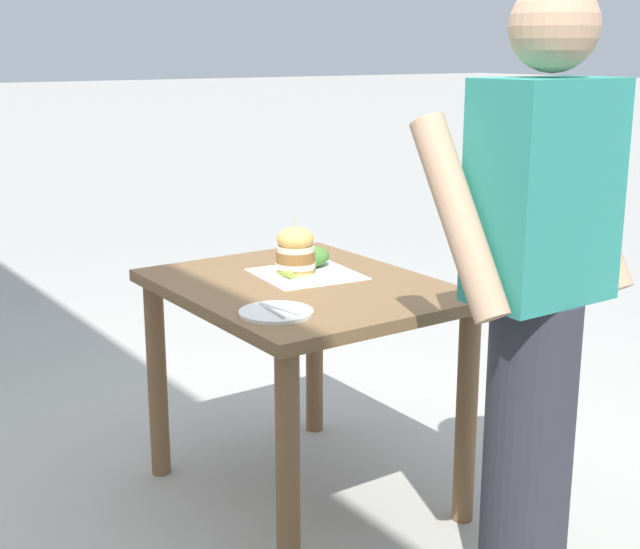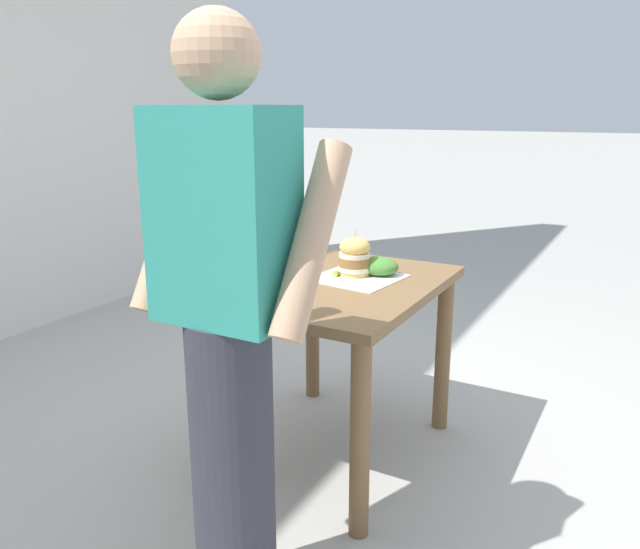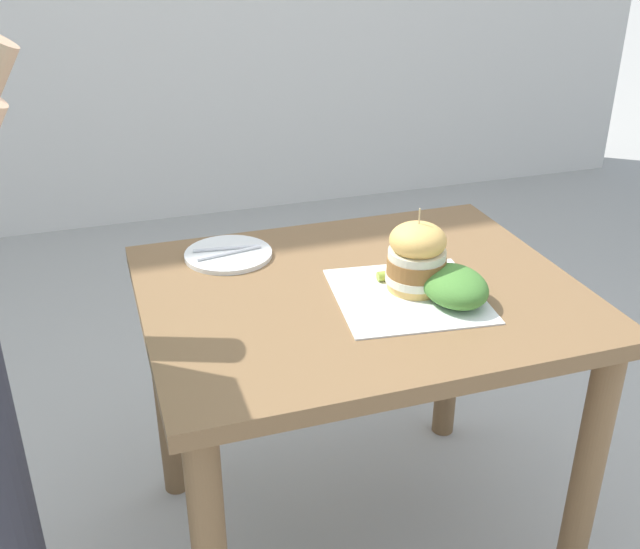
% 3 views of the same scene
% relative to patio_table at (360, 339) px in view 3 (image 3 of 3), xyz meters
% --- Properties ---
extents(ground_plane, '(80.00, 80.00, 0.00)m').
position_rel_patio_table_xyz_m(ground_plane, '(0.00, 0.00, -0.63)').
color(ground_plane, '#ADAAA3').
extents(patio_table, '(0.81, 1.00, 0.77)m').
position_rel_patio_table_xyz_m(patio_table, '(0.00, 0.00, 0.00)').
color(patio_table, brown).
rests_on(patio_table, ground).
extents(serving_paper, '(0.36, 0.36, 0.00)m').
position_rel_patio_table_xyz_m(serving_paper, '(-0.07, -0.09, 0.14)').
color(serving_paper, white).
rests_on(serving_paper, patio_table).
extents(sandwich, '(0.14, 0.14, 0.20)m').
position_rel_patio_table_xyz_m(sandwich, '(-0.05, -0.12, 0.22)').
color(sandwich, '#E5B25B').
rests_on(sandwich, serving_paper).
extents(pickle_spear, '(0.03, 0.07, 0.02)m').
position_rel_patio_table_xyz_m(pickle_spear, '(0.01, -0.08, 0.15)').
color(pickle_spear, '#8EA83D').
rests_on(pickle_spear, serving_paper).
extents(side_plate_with_forks, '(0.22, 0.22, 0.02)m').
position_rel_patio_table_xyz_m(side_plate_with_forks, '(0.26, 0.26, 0.15)').
color(side_plate_with_forks, white).
rests_on(side_plate_with_forks, patio_table).
extents(side_salad, '(0.18, 0.14, 0.08)m').
position_rel_patio_table_xyz_m(side_salad, '(-0.13, -0.17, 0.18)').
color(side_salad, '#477F33').
rests_on(side_salad, patio_table).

